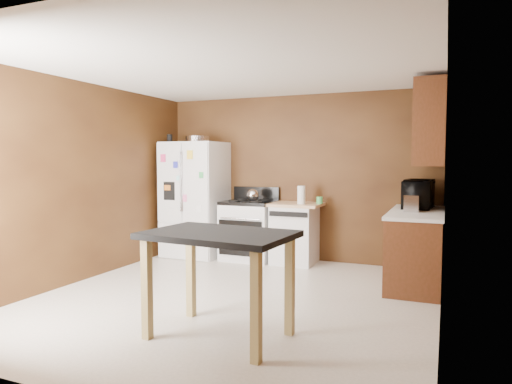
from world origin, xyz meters
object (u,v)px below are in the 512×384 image
Objects in this scene: roasting_pan at (198,139)px; paper_towel at (301,195)px; green_canister at (320,200)px; refrigerator at (195,199)px; kettle at (253,195)px; island at (219,248)px; pen_cup at (170,138)px; microwave at (419,195)px; toaster at (412,203)px; gas_range at (249,229)px; dishwasher at (295,233)px.

paper_towel is (1.71, -0.02, -0.83)m from roasting_pan.
refrigerator reaches higher than green_canister.
kettle is 0.14× the size of island.
microwave is at bearing 0.14° from pen_cup.
kettle is 2.36m from microwave.
roasting_pan is 2.97× the size of pen_cup.
refrigerator is at bearing 173.42° from toaster.
toaster is (1.54, -0.47, -0.02)m from paper_towel.
gas_range is (1.33, 0.13, -1.40)m from pen_cup.
microwave is at bearing -1.58° from kettle.
green_canister reaches higher than island.
green_canister is (1.93, 0.15, -0.91)m from roasting_pan.
toaster is 0.21× the size of island.
green_canister is 0.16× the size of microwave.
dishwasher is at bearing 7.06° from kettle.
microwave is 0.55× the size of gas_range.
paper_towel is at bearing 1.45° from pen_cup.
refrigerator is at bearing 9.32° from pen_cup.
roasting_pan is 0.95m from refrigerator.
pen_cup is at bearing 129.73° from island.
pen_cup reaches higher than dishwasher.
kettle is at bearing -33.81° from gas_range.
green_canister is 1.39m from microwave.
island is at bearing -71.26° from gas_range.
paper_towel reaches higher than gas_range.
roasting_pan is at bearing 179.88° from kettle.
gas_range is 0.72m from dishwasher.
roasting_pan reaches higher than microwave.
green_canister is at bearing 5.45° from pen_cup.
kettle is 0.31× the size of microwave.
toaster reaches higher than dishwasher.
paper_towel is at bearing -0.43° from refrigerator.
refrigerator is at bearing 179.57° from paper_towel.
dishwasher is at bearing 2.99° from refrigerator.
paper_towel is (2.17, 0.06, -0.84)m from pen_cup.
microwave is (2.36, -0.06, 0.07)m from kettle.
toaster is (1.32, -0.64, 0.06)m from green_canister.
green_canister is at bearing 5.33° from gas_range.
roasting_pan is 1.63m from gas_range.
microwave reaches higher than island.
toaster is 2.77m from island.
gas_range is at bearing 5.55° from pen_cup.
paper_towel is (0.77, -0.02, 0.03)m from kettle.
gas_range is at bearing 92.97° from microwave.
paper_towel is 2.85m from island.
green_canister is at bearing 155.78° from toaster.
pen_cup reaches higher than green_canister.
pen_cup reaches higher than paper_towel.
paper_towel is 1.02m from gas_range.
toaster is 2.51m from gas_range.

